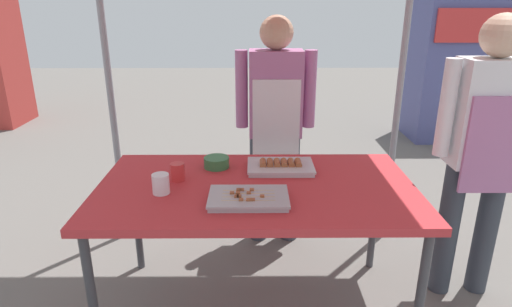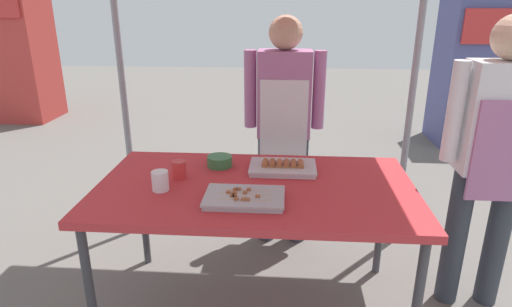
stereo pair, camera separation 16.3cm
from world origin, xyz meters
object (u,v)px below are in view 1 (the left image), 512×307
(stall_table, at_px, (256,194))
(customer_nearby, at_px, (484,141))
(neighbor_stall_left, at_px, (456,68))
(tray_meat_skewers, at_px, (248,198))
(condiment_bowl, at_px, (217,162))
(drink_cup_by_wok, at_px, (161,184))
(vendor_woman, at_px, (275,116))
(tray_grilled_sausages, at_px, (280,166))
(drink_cup_near_edge, at_px, (178,172))

(stall_table, relative_size, customer_nearby, 1.02)
(neighbor_stall_left, bearing_deg, tray_meat_skewers, -126.09)
(tray_meat_skewers, bearing_deg, condiment_bowl, 112.65)
(condiment_bowl, bearing_deg, customer_nearby, -3.68)
(condiment_bowl, xyz_separation_m, drink_cup_by_wok, (-0.24, -0.34, 0.02))
(drink_cup_by_wok, height_order, customer_nearby, customer_nearby)
(condiment_bowl, bearing_deg, neighbor_stall_left, 48.08)
(vendor_woman, bearing_deg, neighbor_stall_left, -133.26)
(tray_meat_skewers, bearing_deg, neighbor_stall_left, 53.91)
(stall_table, distance_m, tray_meat_skewers, 0.21)
(condiment_bowl, relative_size, neighbor_stall_left, 0.08)
(condiment_bowl, relative_size, customer_nearby, 0.09)
(drink_cup_by_wok, bearing_deg, tray_meat_skewers, -12.62)
(tray_grilled_sausages, bearing_deg, condiment_bowl, 173.37)
(customer_nearby, bearing_deg, neighbor_stall_left, 68.04)
(drink_cup_near_edge, bearing_deg, condiment_bowl, 44.15)
(drink_cup_near_edge, xyz_separation_m, vendor_woman, (0.54, 0.69, 0.12))
(drink_cup_by_wok, xyz_separation_m, customer_nearby, (1.66, 0.25, 0.13))
(drink_cup_near_edge, bearing_deg, neighbor_stall_left, 47.84)
(stall_table, height_order, customer_nearby, customer_nearby)
(drink_cup_near_edge, distance_m, neighbor_stall_left, 4.22)
(stall_table, bearing_deg, neighbor_stall_left, 52.73)
(tray_grilled_sausages, xyz_separation_m, tray_meat_skewers, (-0.17, -0.39, -0.00))
(tray_meat_skewers, relative_size, drink_cup_near_edge, 4.00)
(stall_table, xyz_separation_m, vendor_woman, (0.13, 0.75, 0.21))
(drink_cup_near_edge, relative_size, vendor_woman, 0.06)
(stall_table, xyz_separation_m, customer_nearby, (1.20, 0.15, 0.23))
(tray_meat_skewers, relative_size, drink_cup_by_wok, 3.77)
(tray_grilled_sausages, distance_m, drink_cup_near_edge, 0.56)
(tray_grilled_sausages, distance_m, condiment_bowl, 0.36)
(customer_nearby, bearing_deg, tray_meat_skewers, -164.54)
(condiment_bowl, height_order, customer_nearby, customer_nearby)
(drink_cup_by_wok, bearing_deg, condiment_bowl, 54.72)
(tray_grilled_sausages, relative_size, vendor_woman, 0.23)
(stall_table, relative_size, tray_meat_skewers, 4.32)
(tray_meat_skewers, xyz_separation_m, neighbor_stall_left, (2.46, 3.38, 0.09))
(condiment_bowl, distance_m, vendor_woman, 0.63)
(condiment_bowl, distance_m, drink_cup_by_wok, 0.42)
(stall_table, relative_size, condiment_bowl, 11.42)
(tray_meat_skewers, distance_m, customer_nearby, 1.30)
(stall_table, xyz_separation_m, drink_cup_near_edge, (-0.40, 0.06, 0.10))
(tray_meat_skewers, height_order, vendor_woman, vendor_woman)
(drink_cup_by_wok, bearing_deg, tray_grilled_sausages, 26.69)
(stall_table, relative_size, drink_cup_near_edge, 17.29)
(stall_table, distance_m, tray_grilled_sausages, 0.25)
(drink_cup_by_wok, xyz_separation_m, neighbor_stall_left, (2.88, 3.28, 0.06))
(tray_grilled_sausages, bearing_deg, tray_meat_skewers, -113.71)
(neighbor_stall_left, bearing_deg, stall_table, -127.27)
(vendor_woman, bearing_deg, stall_table, 79.99)
(tray_meat_skewers, height_order, drink_cup_near_edge, drink_cup_near_edge)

